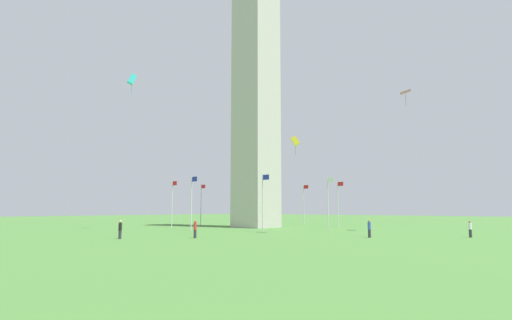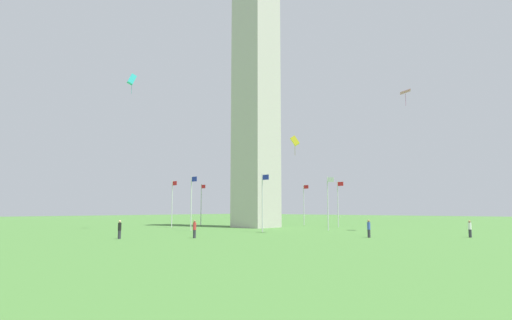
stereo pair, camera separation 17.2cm
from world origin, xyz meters
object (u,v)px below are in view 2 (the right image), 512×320
object	(u,v)px
person_black_shirt	(120,230)
kite_pink_diamond	(405,92)
person_white_shirt	(470,229)
person_red_shirt	(195,229)
flagpole_w	(192,200)
flagpole_nw	(263,200)
kite_cyan_box	(132,79)
flagpole_sw	(172,201)
flagpole_se	(252,203)
flagpole_s	(201,202)
person_blue_shirt	(369,229)
flagpole_e	(304,203)
kite_yellow_box	(295,141)
obelisk_monument	(256,67)
flagpole_ne	(338,202)
flagpole_n	(328,200)

from	to	relation	value
person_black_shirt	kite_pink_diamond	xyz separation A→B (m)	(16.47, 30.64, 17.10)
person_white_shirt	person_red_shirt	world-z (taller)	person_red_shirt
flagpole_w	person_red_shirt	bearing A→B (deg)	-38.24
flagpole_nw	kite_cyan_box	xyz separation A→B (m)	(-18.02, -8.04, 17.47)
flagpole_sw	flagpole_se	bearing A→B (deg)	90.00
flagpole_se	flagpole_s	xyz separation A→B (m)	(-3.82, -9.22, 0.00)
person_red_shirt	person_blue_shirt	world-z (taller)	person_red_shirt
flagpole_se	person_red_shirt	bearing A→B (deg)	-56.82
flagpole_s	person_red_shirt	world-z (taller)	flagpole_s
flagpole_e	flagpole_se	bearing A→B (deg)	-157.50
person_blue_shirt	person_red_shirt	bearing A→B (deg)	53.42
kite_pink_diamond	kite_yellow_box	xyz separation A→B (m)	(-8.71, -12.55, -7.05)
flagpole_nw	kite_pink_diamond	xyz separation A→B (m)	(13.69, 12.65, 13.97)
obelisk_monument	person_black_shirt	distance (m)	37.50
flagpole_ne	person_red_shirt	distance (m)	31.14
flagpole_nw	flagpole_w	bearing A→B (deg)	-157.50
person_white_shirt	person_red_shirt	size ratio (longest dim) A/B	0.96
flagpole_nw	person_white_shirt	world-z (taller)	flagpole_nw
person_red_shirt	flagpole_sw	bearing A→B (deg)	7.05
person_white_shirt	kite_cyan_box	xyz separation A→B (m)	(-39.99, -14.61, 20.63)
obelisk_monument	person_blue_shirt	world-z (taller)	obelisk_monument
flagpole_n	flagpole_w	size ratio (longest dim) A/B	1.00
flagpole_ne	person_blue_shirt	bearing A→B (deg)	-52.63
kite_cyan_box	kite_yellow_box	xyz separation A→B (m)	(23.00, 8.14, -10.54)
person_red_shirt	person_black_shirt	xyz separation A→B (m)	(-4.57, -5.50, -0.00)
obelisk_monument	flagpole_n	bearing A→B (deg)	0.00
flagpole_sw	kite_pink_diamond	distance (m)	37.25
flagpole_ne	kite_pink_diamond	world-z (taller)	kite_pink_diamond
flagpole_se	person_blue_shirt	bearing A→B (deg)	-29.88
kite_cyan_box	flagpole_ne	bearing A→B (deg)	55.76
person_red_shirt	kite_pink_diamond	xyz separation A→B (m)	(11.90, 25.14, 17.10)
flagpole_ne	flagpole_w	bearing A→B (deg)	-112.50
person_red_shirt	kite_yellow_box	world-z (taller)	kite_yellow_box
person_white_shirt	person_black_shirt	world-z (taller)	person_black_shirt
flagpole_sw	flagpole_w	world-z (taller)	same
obelisk_monument	person_red_shirt	bearing A→B (deg)	-62.98
flagpole_ne	flagpole_n	bearing A→B (deg)	-67.50
flagpole_se	kite_yellow_box	world-z (taller)	kite_yellow_box
flagpole_ne	flagpole_sw	bearing A→B (deg)	-135.00
flagpole_se	person_red_shirt	distance (m)	37.09
flagpole_e	flagpole_w	distance (m)	26.08
obelisk_monument	person_white_shirt	bearing A→B (deg)	-4.84
kite_pink_diamond	kite_yellow_box	distance (m)	16.82
person_red_shirt	person_black_shirt	distance (m)	7.15
person_red_shirt	kite_cyan_box	xyz separation A→B (m)	(-19.81, 4.45, 20.60)
flagpole_n	person_red_shirt	size ratio (longest dim) A/B	4.08
flagpole_nw	kite_yellow_box	world-z (taller)	kite_yellow_box
flagpole_ne	flagpole_s	distance (m)	24.09
flagpole_ne	flagpole_se	distance (m)	18.44
person_white_shirt	person_blue_shirt	bearing A→B (deg)	66.56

